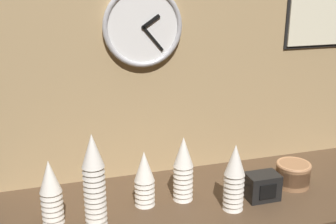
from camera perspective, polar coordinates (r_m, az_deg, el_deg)
The scene contains 10 objects.
ground_plane at distance 162.68cm, azimuth 5.95°, elevation -11.77°, with size 160.00×56.00×4.00cm, color #4C3826.
wall_tiled_back at distance 167.63cm, azimuth 3.12°, elevation 9.11°, with size 160.00×3.00×105.00cm.
cup_stack_center_left at distance 150.53cm, azimuth -3.21°, elevation -8.98°, with size 7.33×7.33×20.69cm.
cup_stack_center at distance 153.01cm, azimuth 2.08°, elevation -7.68°, with size 7.33×7.33×24.49cm.
cup_stack_far_left at distance 144.99cm, azimuth -15.57°, elevation -10.40°, with size 7.33×7.33×22.59cm.
cup_stack_left at distance 138.81cm, azimuth -9.98°, elevation -9.11°, with size 7.33×7.33×32.10cm.
cup_stack_center_right at distance 148.74cm, azimuth 8.97°, elevation -8.72°, with size 7.33×7.33×24.49cm.
bowl_stack_right at distance 172.72cm, azimuth 16.56°, elevation -7.98°, with size 13.44×13.44×9.38cm.
wall_clock at distance 158.07cm, azimuth -3.42°, elevation 11.43°, with size 30.09×2.70×30.09cm.
napkin_dispenser at distance 160.28cm, azimuth 12.65°, elevation -9.82°, with size 11.88×8.48×9.85cm.
Camera 1 is at (-55.40, -129.38, 79.58)cm, focal length 45.00 mm.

